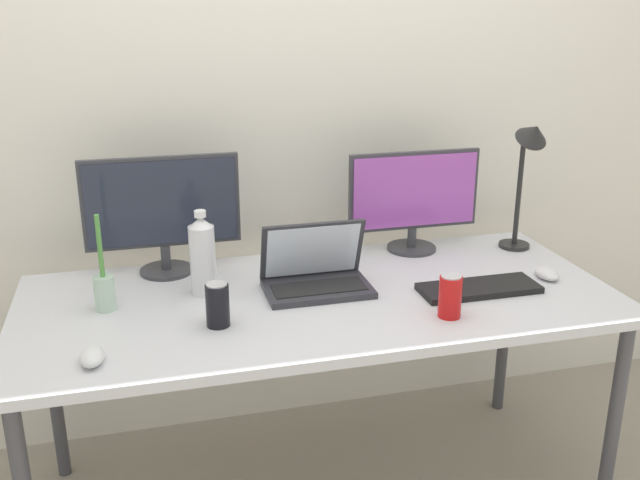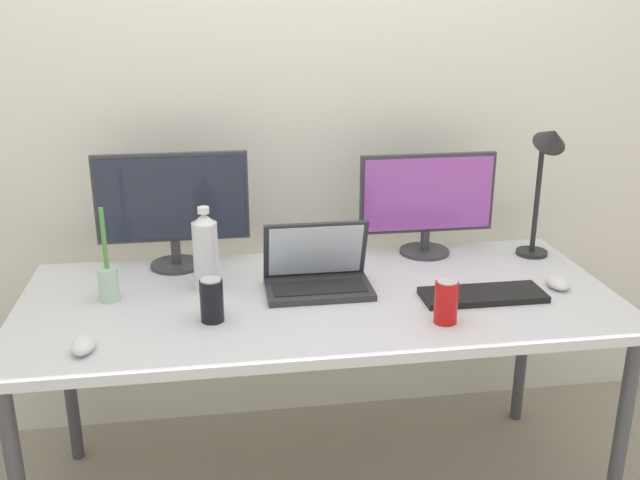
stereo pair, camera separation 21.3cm
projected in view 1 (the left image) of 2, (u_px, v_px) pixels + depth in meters
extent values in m
cube|color=silver|center=(278.00, 88.00, 2.55)|extent=(7.00, 0.08, 2.60)
cylinder|color=#424247|center=(614.00, 425.00, 2.20)|extent=(0.04, 0.04, 0.71)
cylinder|color=#424247|center=(53.00, 385.00, 2.43)|extent=(0.04, 0.04, 0.71)
cylinder|color=#424247|center=(504.00, 329.00, 2.83)|extent=(0.04, 0.04, 0.71)
cube|color=silver|center=(320.00, 300.00, 2.19)|extent=(1.82, 0.81, 0.03)
cylinder|color=#38383D|center=(167.00, 270.00, 2.37)|extent=(0.17, 0.17, 0.01)
cylinder|color=#38383D|center=(166.00, 257.00, 2.36)|extent=(0.03, 0.03, 0.08)
cube|color=#38383D|center=(162.00, 202.00, 2.29)|extent=(0.50, 0.02, 0.30)
cube|color=#232838|center=(162.00, 203.00, 2.28)|extent=(0.48, 0.01, 0.27)
cylinder|color=#38383D|center=(411.00, 248.00, 2.58)|extent=(0.18, 0.18, 0.01)
cylinder|color=#38383D|center=(412.00, 237.00, 2.57)|extent=(0.03, 0.03, 0.07)
cube|color=#38383D|center=(414.00, 190.00, 2.51)|extent=(0.48, 0.02, 0.28)
cube|color=#A54CB2|center=(415.00, 191.00, 2.50)|extent=(0.45, 0.01, 0.25)
cube|color=#2D2D33|center=(317.00, 289.00, 2.21)|extent=(0.33, 0.21, 0.02)
cube|color=black|center=(319.00, 287.00, 2.19)|extent=(0.29, 0.11, 0.00)
cube|color=#2D2D33|center=(312.00, 249.00, 2.24)|extent=(0.33, 0.08, 0.20)
cube|color=silver|center=(313.00, 251.00, 2.23)|extent=(0.29, 0.07, 0.18)
cube|color=black|center=(479.00, 288.00, 2.22)|extent=(0.38, 0.14, 0.02)
ellipsoid|color=silver|center=(92.00, 356.00, 1.78)|extent=(0.06, 0.11, 0.04)
ellipsoid|color=silver|center=(547.00, 273.00, 2.32)|extent=(0.08, 0.11, 0.03)
cylinder|color=silver|center=(203.00, 260.00, 2.17)|extent=(0.08, 0.08, 0.22)
cone|color=silver|center=(200.00, 222.00, 2.13)|extent=(0.07, 0.07, 0.03)
cylinder|color=white|center=(200.00, 214.00, 2.12)|extent=(0.04, 0.04, 0.02)
cylinder|color=black|center=(218.00, 305.00, 1.97)|extent=(0.07, 0.07, 0.12)
cylinder|color=silver|center=(216.00, 284.00, 1.95)|extent=(0.06, 0.06, 0.00)
cylinder|color=red|center=(450.00, 297.00, 2.03)|extent=(0.07, 0.07, 0.12)
cylinder|color=silver|center=(451.00, 276.00, 2.01)|extent=(0.06, 0.06, 0.00)
cylinder|color=#B2D1B7|center=(105.00, 293.00, 2.07)|extent=(0.06, 0.06, 0.10)
cylinder|color=#519342|center=(100.00, 246.00, 2.03)|extent=(0.01, 0.01, 0.19)
cylinder|color=black|center=(514.00, 245.00, 2.61)|extent=(0.11, 0.11, 0.01)
cylinder|color=black|center=(519.00, 192.00, 2.54)|extent=(0.02, 0.02, 0.39)
cone|color=black|center=(534.00, 133.00, 2.41)|extent=(0.11, 0.12, 0.11)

